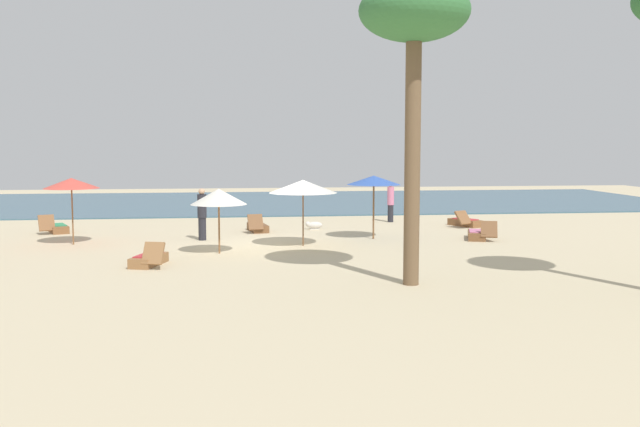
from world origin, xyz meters
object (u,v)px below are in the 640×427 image
umbrella_1 (219,197)px  lounger_0 (149,259)px  lounger_4 (465,222)px  dog (314,225)px  umbrella_0 (374,180)px  umbrella_3 (303,186)px  lounger_5 (258,227)px  lounger_2 (57,228)px  umbrella_2 (71,183)px  palm_1 (414,23)px  person_0 (391,202)px  lounger_1 (478,234)px  person_1 (202,214)px

umbrella_1 → lounger_0: 3.20m
lounger_4 → dog: lounger_4 is taller
umbrella_0 → umbrella_3: size_ratio=1.00×
lounger_5 → dog: (2.26, 0.40, -0.00)m
lounger_2 → lounger_4: size_ratio=0.98×
umbrella_2 → umbrella_3: 7.85m
umbrella_2 → dog: umbrella_2 is taller
palm_1 → umbrella_3: bearing=106.2°
lounger_0 → lounger_4: (11.92, 8.04, -0.00)m
person_0 → palm_1: (-2.51, -13.51, 5.40)m
umbrella_0 → person_0: (1.80, 5.23, -1.22)m
umbrella_2 → person_0: (12.23, 5.41, -1.20)m
umbrella_3 → lounger_5: 4.70m
lounger_1 → person_0: person_0 is taller
lounger_0 → lounger_4: bearing=34.0°
dog → lounger_5: bearing=-169.8°
lounger_2 → person_0: 13.73m
lounger_0 → lounger_1: (11.10, 4.16, -0.00)m
umbrella_3 → lounger_4: (7.21, 4.78, -1.83)m
umbrella_0 → umbrella_2: (-10.43, -0.18, -0.02)m
lounger_2 → umbrella_2: bearing=-68.8°
lounger_2 → umbrella_1: bearing=-43.6°
umbrella_3 → lounger_0: size_ratio=1.31×
umbrella_1 → person_0: 10.83m
umbrella_3 → person_0: 8.14m
lounger_5 → lounger_1: bearing=-22.4°
lounger_0 → person_1: person_1 is taller
lounger_2 → lounger_5: (7.70, -0.63, -0.01)m
lounger_1 → lounger_5: (-7.78, 3.21, -0.01)m
lounger_0 → lounger_1: bearing=20.5°
lounger_4 → umbrella_0: bearing=-143.8°
lounger_5 → lounger_2: bearing=175.3°
palm_1 → dog: (-1.10, 11.31, -6.12)m
umbrella_3 → dog: bearing=79.0°
umbrella_1 → lounger_2: bearing=136.4°
umbrella_0 → lounger_2: umbrella_0 is taller
lounger_1 → lounger_5: lounger_5 is taller
umbrella_2 → lounger_5: size_ratio=1.32×
lounger_0 → lounger_2: same height
person_1 → person_0: bearing=31.5°
umbrella_0 → lounger_2: 12.37m
umbrella_2 → dog: size_ratio=3.32×
lounger_4 → umbrella_2: bearing=-166.9°
person_0 → person_1: (-7.91, -4.84, 0.06)m
person_0 → lounger_4: bearing=-35.2°
lounger_1 → person_0: size_ratio=1.02×
lounger_4 → person_1: 11.05m
person_0 → dog: 4.29m
umbrella_2 → umbrella_0: bearing=1.0°
lounger_5 → palm_1: 12.95m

